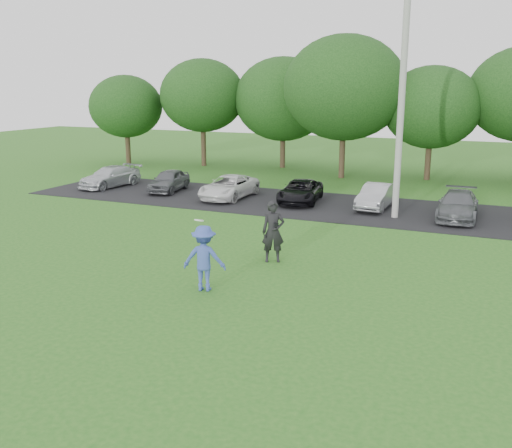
{
  "coord_description": "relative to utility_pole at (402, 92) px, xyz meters",
  "views": [
    {
      "loc": [
        7.1,
        -12.94,
        5.71
      ],
      "look_at": [
        0.0,
        3.5,
        1.3
      ],
      "focal_mm": 40.0,
      "sensor_mm": 36.0,
      "label": 1
    }
  ],
  "objects": [
    {
      "name": "ground",
      "position": [
        -3.04,
        -11.82,
        -5.39
      ],
      "size": [
        100.0,
        100.0,
        0.0
      ],
      "primitive_type": "plane",
      "color": "#25641C",
      "rests_on": "ground"
    },
    {
      "name": "camera_bystander",
      "position": [
        -2.57,
        -8.0,
        -4.37
      ],
      "size": [
        0.88,
        0.76,
        2.03
      ],
      "color": "black",
      "rests_on": "ground"
    },
    {
      "name": "frisbee_player",
      "position": [
        -3.36,
        -11.26,
        -4.44
      ],
      "size": [
        1.36,
        1.0,
        2.06
      ],
      "color": "#3D53AC",
      "rests_on": "ground"
    },
    {
      "name": "parked_cars",
      "position": [
        -2.4,
        1.19,
        -4.79
      ],
      "size": [
        28.54,
        4.87,
        1.26
      ],
      "color": "silver",
      "rests_on": "parking_lot"
    },
    {
      "name": "parking_lot",
      "position": [
        -3.04,
        1.18,
        -5.37
      ],
      "size": [
        32.0,
        6.5,
        0.03
      ],
      "primitive_type": "cube",
      "color": "black",
      "rests_on": "ground"
    },
    {
      "name": "utility_pole",
      "position": [
        0.0,
        0.0,
        0.0
      ],
      "size": [
        0.28,
        0.28,
        10.78
      ],
      "primitive_type": "cylinder",
      "color": "#A3A29E",
      "rests_on": "ground"
    },
    {
      "name": "tree_row",
      "position": [
        -1.53,
        10.94,
        -0.48
      ],
      "size": [
        42.39,
        9.85,
        8.64
      ],
      "color": "#38281C",
      "rests_on": "ground"
    }
  ]
}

